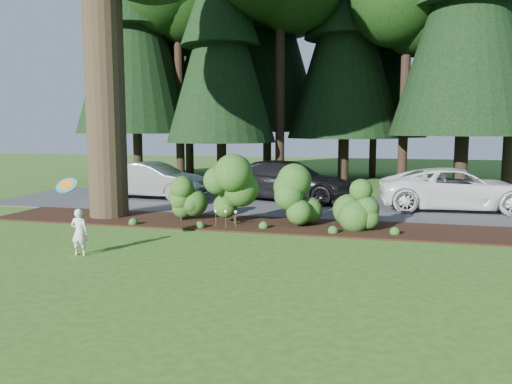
{
  "coord_description": "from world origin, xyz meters",
  "views": [
    {
      "loc": [
        3.97,
        -11.05,
        2.85
      ],
      "look_at": [
        0.96,
        0.93,
        1.3
      ],
      "focal_mm": 35.0,
      "sensor_mm": 36.0,
      "label": 1
    }
  ],
  "objects_px": {
    "car_silver_wagon": "(153,180)",
    "car_white_suv": "(457,189)",
    "child": "(79,232)",
    "car_dark_suv": "(288,181)",
    "frisbee": "(67,185)"
  },
  "relations": [
    {
      "from": "car_silver_wagon",
      "to": "car_white_suv",
      "type": "height_order",
      "value": "car_silver_wagon"
    },
    {
      "from": "child",
      "to": "car_dark_suv",
      "type": "bearing_deg",
      "value": -113.66
    },
    {
      "from": "frisbee",
      "to": "car_white_suv",
      "type": "bearing_deg",
      "value": 43.15
    },
    {
      "from": "car_silver_wagon",
      "to": "car_white_suv",
      "type": "distance_m",
      "value": 11.71
    },
    {
      "from": "car_silver_wagon",
      "to": "car_dark_suv",
      "type": "relative_size",
      "value": 0.83
    },
    {
      "from": "car_silver_wagon",
      "to": "car_white_suv",
      "type": "relative_size",
      "value": 0.85
    },
    {
      "from": "car_white_suv",
      "to": "child",
      "type": "xyz_separation_m",
      "value": [
        -9.22,
        -8.84,
        -0.23
      ]
    },
    {
      "from": "car_silver_wagon",
      "to": "car_dark_suv",
      "type": "xyz_separation_m",
      "value": [
        5.51,
        0.79,
        0.05
      ]
    },
    {
      "from": "car_white_suv",
      "to": "frisbee",
      "type": "distance_m",
      "value": 13.01
    },
    {
      "from": "car_white_suv",
      "to": "car_dark_suv",
      "type": "relative_size",
      "value": 0.98
    },
    {
      "from": "car_white_suv",
      "to": "car_dark_suv",
      "type": "xyz_separation_m",
      "value": [
        -6.2,
        0.92,
        0.05
      ]
    },
    {
      "from": "car_silver_wagon",
      "to": "frisbee",
      "type": "distance_m",
      "value": 9.32
    },
    {
      "from": "car_dark_suv",
      "to": "frisbee",
      "type": "relative_size",
      "value": 10.84
    },
    {
      "from": "car_silver_wagon",
      "to": "child",
      "type": "height_order",
      "value": "car_silver_wagon"
    },
    {
      "from": "car_silver_wagon",
      "to": "child",
      "type": "distance_m",
      "value": 9.31
    }
  ]
}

